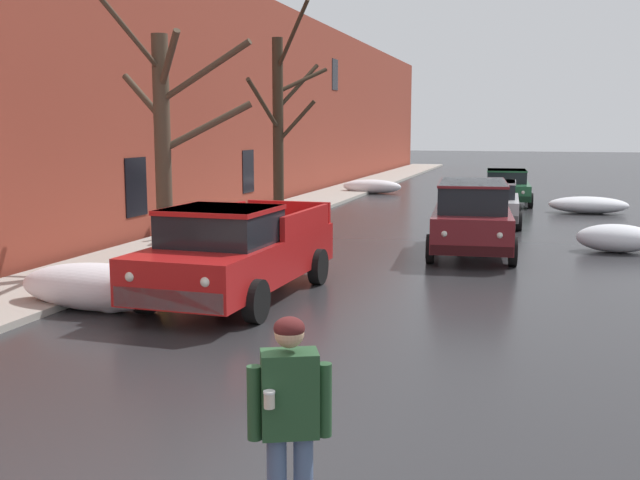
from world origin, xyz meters
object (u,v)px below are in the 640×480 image
at_px(suv_maroon_parked_kerbside_close, 472,215).
at_px(sedan_silver_parked_kerbside_mid, 491,202).
at_px(sedan_green_parked_far_down_block, 506,186).
at_px(bare_tree_second_along_sidewalk, 166,139).
at_px(fire_hydrant, 162,264).
at_px(pickup_truck_red_approaching_near_lane, 236,252).
at_px(bare_tree_mid_block, 280,125).
at_px(pedestrian_with_coffee, 290,412).

xyz_separation_m(suv_maroon_parked_kerbside_close, sedan_silver_parked_kerbside_mid, (0.09, 6.04, -0.24)).
height_order(suv_maroon_parked_kerbside_close, sedan_green_parked_far_down_block, suv_maroon_parked_kerbside_close).
height_order(bare_tree_second_along_sidewalk, fire_hydrant, bare_tree_second_along_sidewalk).
height_order(bare_tree_second_along_sidewalk, sedan_silver_parked_kerbside_mid, bare_tree_second_along_sidewalk).
bearing_deg(fire_hydrant, bare_tree_second_along_sidewalk, 109.16).
bearing_deg(pickup_truck_red_approaching_near_lane, sedan_green_parked_far_down_block, 78.42).
bearing_deg(fire_hydrant, bare_tree_mid_block, 92.46).
xyz_separation_m(bare_tree_mid_block, suv_maroon_parked_kerbside_close, (6.15, -3.27, -2.23)).
bearing_deg(fire_hydrant, pickup_truck_red_approaching_near_lane, -27.18).
height_order(bare_tree_mid_block, fire_hydrant, bare_tree_mid_block).
xyz_separation_m(bare_tree_second_along_sidewalk, sedan_green_parked_far_down_block, (6.40, 17.20, -2.13)).
distance_m(pickup_truck_red_approaching_near_lane, suv_maroon_parked_kerbside_close, 7.24).
height_order(sedan_green_parked_far_down_block, pedestrian_with_coffee, pedestrian_with_coffee).
relative_size(pickup_truck_red_approaching_near_lane, pedestrian_with_coffee, 3.09).
relative_size(sedan_silver_parked_kerbside_mid, fire_hydrant, 5.55).
distance_m(bare_tree_second_along_sidewalk, sedan_silver_parked_kerbside_mid, 12.14).
bearing_deg(pedestrian_with_coffee, bare_tree_second_along_sidewalk, 122.06).
height_order(bare_tree_second_along_sidewalk, bare_tree_mid_block, bare_tree_mid_block).
xyz_separation_m(suv_maroon_parked_kerbside_close, fire_hydrant, (-5.79, -5.16, -0.63)).
bearing_deg(bare_tree_second_along_sidewalk, fire_hydrant, -70.84).
relative_size(pickup_truck_red_approaching_near_lane, sedan_green_parked_far_down_block, 1.24).
relative_size(bare_tree_mid_block, sedan_silver_parked_kerbside_mid, 1.71).
bearing_deg(sedan_silver_parked_kerbside_mid, sedan_green_parked_far_down_block, 88.62).
relative_size(suv_maroon_parked_kerbside_close, sedan_silver_parked_kerbside_mid, 1.22).
height_order(bare_tree_mid_block, sedan_green_parked_far_down_block, bare_tree_mid_block).
height_order(pickup_truck_red_approaching_near_lane, pedestrian_with_coffee, same).
bearing_deg(sedan_green_parked_far_down_block, bare_tree_second_along_sidewalk, -110.40).
bearing_deg(pickup_truck_red_approaching_near_lane, pedestrian_with_coffee, -64.66).
bearing_deg(pedestrian_with_coffee, pickup_truck_red_approaching_near_lane, 115.34).
bearing_deg(suv_maroon_parked_kerbside_close, fire_hydrant, -138.31).
bearing_deg(suv_maroon_parked_kerbside_close, bare_tree_second_along_sidewalk, -145.85).
bearing_deg(fire_hydrant, suv_maroon_parked_kerbside_close, 41.69).
height_order(suv_maroon_parked_kerbside_close, fire_hydrant, suv_maroon_parked_kerbside_close).
distance_m(bare_tree_second_along_sidewalk, suv_maroon_parked_kerbside_close, 7.65).
xyz_separation_m(bare_tree_second_along_sidewalk, sedan_silver_parked_kerbside_mid, (6.23, 10.20, -2.13)).
height_order(sedan_silver_parked_kerbside_mid, sedan_green_parked_far_down_block, same).
bearing_deg(pickup_truck_red_approaching_near_lane, bare_tree_second_along_sidewalk, 139.72).
height_order(bare_tree_second_along_sidewalk, pickup_truck_red_approaching_near_lane, bare_tree_second_along_sidewalk).
height_order(bare_tree_second_along_sidewalk, pedestrian_with_coffee, bare_tree_second_along_sidewalk).
bearing_deg(sedan_silver_parked_kerbside_mid, bare_tree_second_along_sidewalk, -121.42).
bearing_deg(bare_tree_mid_block, sedan_green_parked_far_down_block, 56.71).
bearing_deg(bare_tree_mid_block, fire_hydrant, -87.54).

